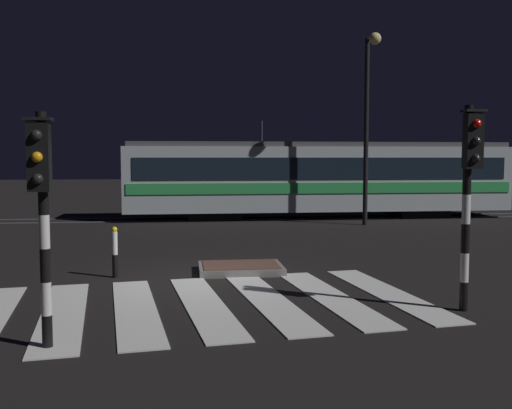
% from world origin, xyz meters
% --- Properties ---
extents(ground_plane, '(120.00, 120.00, 0.00)m').
position_xyz_m(ground_plane, '(0.00, 0.00, 0.00)').
color(ground_plane, black).
extents(rail_near, '(80.00, 0.12, 0.03)m').
position_xyz_m(rail_near, '(0.00, 11.69, 0.01)').
color(rail_near, '#59595E').
rests_on(rail_near, ground).
extents(rail_far, '(80.00, 0.12, 0.03)m').
position_xyz_m(rail_far, '(0.00, 13.12, 0.01)').
color(rail_far, '#59595E').
rests_on(rail_far, ground).
extents(crosswalk_zebra, '(8.32, 5.49, 0.02)m').
position_xyz_m(crosswalk_zebra, '(0.00, -2.16, 0.01)').
color(crosswalk_zebra, silver).
rests_on(crosswalk_zebra, ground).
extents(traffic_island, '(1.89, 1.36, 0.18)m').
position_xyz_m(traffic_island, '(0.93, 0.76, 0.09)').
color(traffic_island, slate).
rests_on(traffic_island, ground).
extents(traffic_light_kerb_mid_left, '(0.36, 0.42, 3.20)m').
position_xyz_m(traffic_light_kerb_mid_left, '(-2.20, -4.32, 2.11)').
color(traffic_light_kerb_mid_left, black).
rests_on(traffic_light_kerb_mid_left, ground).
extents(traffic_light_corner_near_right, '(0.36, 0.42, 3.46)m').
position_xyz_m(traffic_light_corner_near_right, '(4.36, -3.14, 2.28)').
color(traffic_light_corner_near_right, black).
rests_on(traffic_light_corner_near_right, ground).
extents(street_lamp_trackside_right, '(0.44, 1.21, 7.12)m').
position_xyz_m(street_lamp_trackside_right, '(6.59, 9.26, 4.52)').
color(street_lamp_trackside_right, black).
rests_on(street_lamp_trackside_right, ground).
extents(tram, '(16.55, 2.58, 4.15)m').
position_xyz_m(tram, '(5.40, 12.40, 1.75)').
color(tram, '#B2BCC1').
rests_on(tram, ground).
extents(bollard_island_edge, '(0.12, 0.12, 1.11)m').
position_xyz_m(bollard_island_edge, '(-1.83, 0.48, 0.56)').
color(bollard_island_edge, black).
rests_on(bollard_island_edge, ground).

